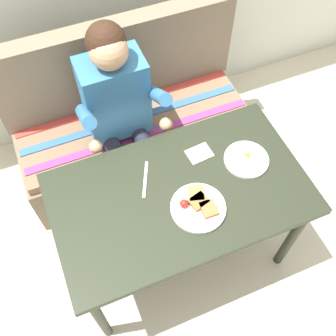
{
  "coord_description": "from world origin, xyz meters",
  "views": [
    {
      "loc": [
        -0.4,
        -0.83,
        2.35
      ],
      "look_at": [
        0.0,
        0.15,
        0.72
      ],
      "focal_mm": 42.79,
      "sensor_mm": 36.0,
      "label": 1
    }
  ],
  "objects_px": {
    "plate_eggs": "(246,159)",
    "napkin": "(199,153)",
    "plate_breakfast": "(199,206)",
    "person": "(119,108)",
    "couch": "(132,127)",
    "table": "(180,200)",
    "knife": "(145,179)"
  },
  "relations": [
    {
      "from": "table",
      "to": "plate_eggs",
      "type": "distance_m",
      "value": 0.38
    },
    {
      "from": "person",
      "to": "napkin",
      "type": "bearing_deg",
      "value": -57.63
    },
    {
      "from": "table",
      "to": "couch",
      "type": "height_order",
      "value": "couch"
    },
    {
      "from": "plate_eggs",
      "to": "napkin",
      "type": "relative_size",
      "value": 1.82
    },
    {
      "from": "plate_breakfast",
      "to": "knife",
      "type": "xyz_separation_m",
      "value": [
        -0.17,
        0.23,
        -0.01
      ]
    },
    {
      "from": "table",
      "to": "napkin",
      "type": "height_order",
      "value": "napkin"
    },
    {
      "from": "table",
      "to": "napkin",
      "type": "xyz_separation_m",
      "value": [
        0.17,
        0.16,
        0.09
      ]
    },
    {
      "from": "person",
      "to": "plate_breakfast",
      "type": "xyz_separation_m",
      "value": [
        0.14,
        -0.7,
        0.0
      ]
    },
    {
      "from": "napkin",
      "to": "plate_breakfast",
      "type": "bearing_deg",
      "value": -115.44
    },
    {
      "from": "table",
      "to": "knife",
      "type": "xyz_separation_m",
      "value": [
        -0.13,
        0.12,
        0.08
      ]
    },
    {
      "from": "couch",
      "to": "knife",
      "type": "bearing_deg",
      "value": -101.23
    },
    {
      "from": "couch",
      "to": "knife",
      "type": "height_order",
      "value": "couch"
    },
    {
      "from": "napkin",
      "to": "knife",
      "type": "height_order",
      "value": "napkin"
    },
    {
      "from": "couch",
      "to": "napkin",
      "type": "height_order",
      "value": "couch"
    },
    {
      "from": "couch",
      "to": "napkin",
      "type": "bearing_deg",
      "value": -74.02
    },
    {
      "from": "couch",
      "to": "knife",
      "type": "relative_size",
      "value": 7.2
    },
    {
      "from": "table",
      "to": "person",
      "type": "distance_m",
      "value": 0.61
    },
    {
      "from": "plate_breakfast",
      "to": "napkin",
      "type": "distance_m",
      "value": 0.3
    },
    {
      "from": "person",
      "to": "table",
      "type": "bearing_deg",
      "value": -80.52
    },
    {
      "from": "couch",
      "to": "napkin",
      "type": "distance_m",
      "value": 0.74
    },
    {
      "from": "plate_eggs",
      "to": "knife",
      "type": "xyz_separation_m",
      "value": [
        -0.49,
        0.08,
        -0.01
      ]
    },
    {
      "from": "knife",
      "to": "plate_eggs",
      "type": "bearing_deg",
      "value": 15.06
    },
    {
      "from": "person",
      "to": "plate_breakfast",
      "type": "relative_size",
      "value": 4.8
    },
    {
      "from": "plate_breakfast",
      "to": "knife",
      "type": "bearing_deg",
      "value": 126.4
    },
    {
      "from": "person",
      "to": "plate_breakfast",
      "type": "bearing_deg",
      "value": -78.45
    },
    {
      "from": "couch",
      "to": "plate_eggs",
      "type": "bearing_deg",
      "value": -63.07
    },
    {
      "from": "table",
      "to": "couch",
      "type": "distance_m",
      "value": 0.83
    },
    {
      "from": "plate_breakfast",
      "to": "napkin",
      "type": "xyz_separation_m",
      "value": [
        0.13,
        0.27,
        -0.01
      ]
    },
    {
      "from": "couch",
      "to": "plate_breakfast",
      "type": "xyz_separation_m",
      "value": [
        0.04,
        -0.87,
        0.41
      ]
    },
    {
      "from": "plate_eggs",
      "to": "plate_breakfast",
      "type": "bearing_deg",
      "value": -155.53
    },
    {
      "from": "couch",
      "to": "plate_breakfast",
      "type": "relative_size",
      "value": 5.7
    },
    {
      "from": "plate_breakfast",
      "to": "napkin",
      "type": "height_order",
      "value": "plate_breakfast"
    }
  ]
}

